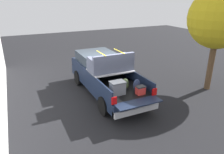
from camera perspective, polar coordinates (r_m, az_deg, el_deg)
name	(u,v)px	position (r m, az deg, el deg)	size (l,w,h in m)	color
ground_plane	(107,94)	(10.55, -1.41, -4.53)	(40.00, 40.00, 0.00)	black
pickup_truck	(104,74)	(10.46, -2.22, 0.91)	(6.05, 2.06, 2.23)	#162138
tree_background	(219,19)	(11.36, 26.86, 13.86)	(2.85, 2.85, 5.01)	brown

